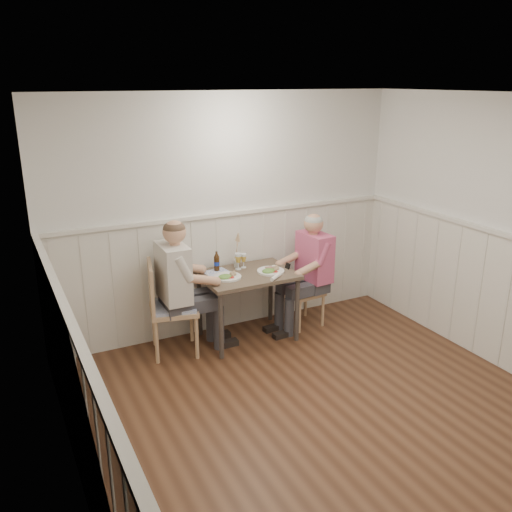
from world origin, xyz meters
The scene contains 16 objects.
ground_plane centered at (0.00, 0.00, 0.00)m, with size 4.50×4.50×0.00m, color #442717.
room_shell centered at (0.00, 0.00, 1.52)m, with size 4.04×4.54×2.60m.
wainscot centered at (0.00, 0.69, 0.69)m, with size 4.00×4.49×1.34m.
dining_table centered at (0.04, 1.84, 0.65)m, with size 0.98×0.70×0.75m.
chair_right centered at (0.80, 1.87, 0.44)m, with size 0.42×0.42×0.81m.
chair_left centered at (-0.84, 1.90, 0.53)m, with size 0.56×0.56×0.99m.
man_in_pink centered at (0.81, 1.81, 0.56)m, with size 0.64×0.45×1.34m.
diner_cream centered at (-0.73, 1.85, 0.60)m, with size 0.66×0.46×1.44m.
plate_man centered at (0.27, 1.76, 0.77)m, with size 0.29×0.29×0.07m.
plate_diner centered at (-0.22, 1.80, 0.77)m, with size 0.29×0.29×0.07m.
beer_glass_a centered at (0.08, 2.02, 0.86)m, with size 0.06×0.06×0.16m.
beer_glass_b centered at (0.00, 2.00, 0.87)m, with size 0.07×0.07×0.18m.
beer_bottle centered at (-0.22, 2.06, 0.85)m, with size 0.06×0.06×0.22m.
rolled_napkin centered at (0.22, 1.56, 0.77)m, with size 0.17×0.14×0.04m.
grass_vase centered at (0.01, 2.08, 0.93)m, with size 0.05×0.05×0.41m.
gingham_mat centered at (-0.25, 2.01, 0.75)m, with size 0.29×0.24×0.01m.
Camera 1 is at (-2.31, -3.01, 2.71)m, focal length 38.00 mm.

